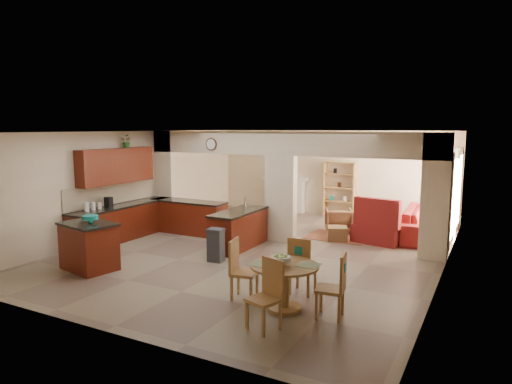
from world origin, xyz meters
The scene contains 39 objects.
floor centered at (0.00, 0.00, 0.00)m, with size 10.00×10.00×0.00m, color #776952.
ceiling centered at (0.00, 0.00, 2.80)m, with size 10.00×10.00×0.00m, color white.
wall_back centered at (0.00, 5.00, 1.40)m, with size 8.00×8.00×0.00m, color beige.
wall_front centered at (0.00, -5.00, 1.40)m, with size 8.00×8.00×0.00m, color beige.
wall_left centered at (-4.00, 0.00, 1.40)m, with size 10.00×10.00×0.00m, color beige.
wall_right centered at (4.00, 0.00, 1.40)m, with size 10.00×10.00×0.00m, color beige.
partition_left_pier centered at (-3.70, 1.00, 1.40)m, with size 0.60×0.25×2.80m, color beige.
partition_center_pier centered at (0.00, 1.00, 1.10)m, with size 0.80×0.25×2.20m, color beige.
partition_right_pier centered at (3.70, 1.00, 1.40)m, with size 0.60×0.25×2.80m, color beige.
partition_header centered at (0.00, 1.00, 2.50)m, with size 8.00×0.25×0.60m, color beige.
kitchen_counter centered at (-3.26, -0.25, 0.46)m, with size 2.52×3.29×1.48m.
upper_cabinets centered at (-3.82, -0.80, 1.92)m, with size 0.35×2.40×0.90m, color #470A08.
peninsula centered at (-0.60, -0.11, 0.46)m, with size 0.70×1.85×0.91m.
wall_clock centered at (-2.00, 0.85, 2.45)m, with size 0.34×0.34×0.03m, color #492818.
rug centered at (1.20, 2.10, 0.01)m, with size 1.60×1.30×0.01m, color brown.
fireplace centered at (-1.60, 4.83, 0.61)m, with size 1.60×0.35×1.20m.
shelving_unit centered at (0.35, 4.82, 0.90)m, with size 1.00×0.32×1.80m, color olive.
window_a centered at (3.97, 2.30, 1.20)m, with size 0.02×0.90×1.90m, color white.
window_b centered at (3.97, 4.00, 1.20)m, with size 0.02×0.90×1.90m, color white.
glazed_door centered at (3.97, 3.15, 1.05)m, with size 0.02×0.70×2.10m, color white.
drape_a_left centered at (3.93, 1.70, 1.20)m, with size 0.10×0.28×2.30m, color #451F1B.
drape_a_right centered at (3.93, 2.90, 1.20)m, with size 0.10×0.28×2.30m, color #451F1B.
drape_b_left centered at (3.93, 3.40, 1.20)m, with size 0.10×0.28×2.30m, color #451F1B.
drape_b_right centered at (3.93, 4.60, 1.20)m, with size 0.10×0.28×2.30m, color #451F1B.
ceiling_fan centered at (1.50, 3.00, 2.56)m, with size 1.00×1.00×0.10m, color white.
kitchen_island centered at (-2.46, -3.04, 0.49)m, with size 1.27×1.02×0.98m.
teal_bowl centered at (-2.43, -2.99, 1.05)m, with size 0.32×0.32×0.15m, color teal.
trash_can centered at (-0.47, -1.34, 0.34)m, with size 0.32×0.27×0.67m, color #2A2B2D.
dining_table centered at (1.95, -3.08, 0.50)m, with size 1.10×1.10×0.75m.
fruit_bowl centered at (1.92, -3.15, 0.83)m, with size 0.31×0.31×0.17m, color #93C129.
sofa centered at (3.30, 3.06, 0.39)m, with size 1.05×2.70×0.79m, color maroon.
chaise centered at (2.30, 2.06, 0.23)m, with size 1.17×0.96×0.47m, color maroon.
armchair centered at (1.05, 2.59, 0.33)m, with size 0.71×0.73×0.67m, color maroon.
ottoman centered at (1.30, 1.70, 0.18)m, with size 0.49×0.49×0.36m, color maroon.
plant centered at (-3.82, -0.39, 2.54)m, with size 0.31×0.27×0.34m, color #1A4412.
chair_north centered at (1.93, -2.33, 0.55)m, with size 0.42×0.43×1.02m.
chair_east centered at (2.78, -3.02, 0.55)m, with size 0.48×0.48×1.02m.
chair_south centered at (2.02, -3.81, 0.55)m, with size 0.53×0.53×1.02m.
chair_west centered at (1.07, -2.98, 0.55)m, with size 0.49×0.49×1.02m.
Camera 1 is at (4.81, -9.47, 2.91)m, focal length 32.00 mm.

